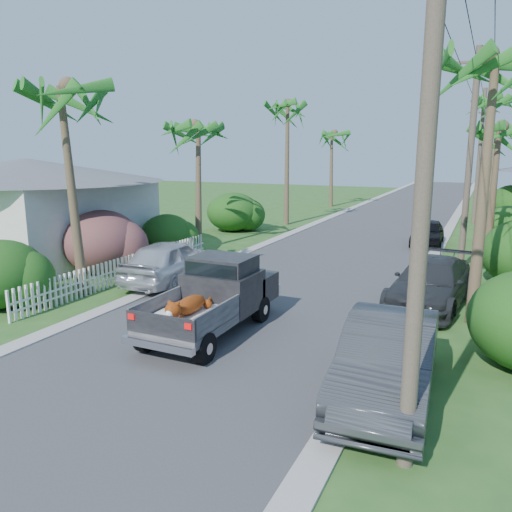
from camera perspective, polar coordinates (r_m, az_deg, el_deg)
The scene contains 28 objects.
ground at distance 12.57m, azimuth -8.47°, elevation -11.50°, with size 120.00×120.00×0.00m, color #29551F.
road at distance 35.51m, azimuth 14.35°, elevation 3.58°, with size 8.00×100.00×0.02m, color #38383A.
curb_left at distance 36.53m, azimuth 7.70°, elevation 4.11°, with size 0.60×100.00×0.06m, color #A5A39E.
curb_right at distance 34.98m, azimuth 21.28°, elevation 3.04°, with size 0.60×100.00×0.06m, color #A5A39E.
pickup_truck at distance 14.12m, azimuth -4.37°, elevation -4.39°, with size 1.98×5.12×2.06m.
parked_car_rn at distance 10.67m, azimuth 14.86°, elevation -11.37°, with size 1.75×5.01×1.65m, color #34363A.
parked_car_rm at distance 17.15m, azimuth 19.37°, elevation -2.99°, with size 2.10×5.18×1.50m, color #2C2E31.
parked_car_rf at distance 28.15m, azimuth 19.01°, elevation 2.54°, with size 1.59×3.96×1.35m, color black.
parked_car_ln at distance 19.33m, azimuth -9.81°, elevation -0.58°, with size 1.96×4.88×1.66m, color silver.
palm_l_a at distance 17.94m, azimuth -21.09°, elevation 17.47°, with size 4.40×4.40×8.20m.
palm_l_b at distance 25.34m, azimuth -6.76°, elevation 14.56°, with size 4.40×4.40×7.40m.
palm_l_c at distance 34.06m, azimuth 3.65°, elevation 16.92°, with size 4.40×4.40×9.20m.
palm_l_d at distance 45.47m, azimuth 8.73°, elevation 13.71°, with size 4.40×4.40×7.70m.
palm_r_a at distance 15.74m, azimuth 25.74°, elevation 19.78°, with size 4.40×4.40×8.70m.
palm_r_b at distance 24.57m, azimuth 26.07°, elevation 13.08°, with size 4.40×4.40×7.20m.
palm_r_c at distance 35.69m, azimuth 25.58°, elevation 15.90°, with size 4.40×4.40×9.40m.
palm_r_d at distance 49.58m, azimuth 25.78°, elevation 12.88°, with size 4.40×4.40×8.00m.
shrub_l_a at distance 17.94m, azimuth -27.16°, elevation -1.86°, with size 2.60×2.86×2.20m, color #174112.
shrub_l_b at distance 21.43m, azimuth -17.21°, elevation 1.56°, with size 3.00×3.30×2.60m, color #B11956.
shrub_l_c at distance 24.30m, azimuth -10.15°, elevation 2.38°, with size 2.40×2.64×2.00m, color #174112.
shrub_l_d at distance 31.35m, azimuth -2.63°, elevation 5.06°, with size 3.20×3.52×2.40m, color #174112.
shrub_r_c at distance 29.83m, azimuth 26.85°, elevation 3.13°, with size 2.60×2.86×2.10m, color #174112.
picket_fence at distance 20.06m, azimuth -14.20°, elevation -1.29°, with size 0.10×11.00×1.00m, color white.
house_left at distance 25.72m, azimuth -24.48°, elevation 4.54°, with size 9.00×8.00×4.60m.
utility_pole_a at distance 7.61m, azimuth 18.67°, elevation 8.47°, with size 1.60×0.26×9.00m.
utility_pole_b at distance 22.57m, azimuth 23.23°, elevation 10.08°, with size 1.60×0.26×9.00m.
utility_pole_c at distance 37.57m, azimuth 24.16°, elevation 10.39°, with size 1.60×0.26×9.00m.
utility_pole_d at distance 52.56m, azimuth 24.56°, elevation 10.53°, with size 1.60×0.26×9.00m.
Camera 1 is at (6.47, -9.55, 4.99)m, focal length 35.00 mm.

